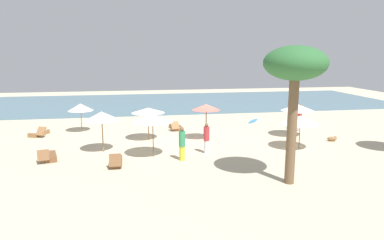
{
  "coord_description": "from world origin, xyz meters",
  "views": [
    {
      "loc": [
        -4.43,
        -21.92,
        5.61
      ],
      "look_at": [
        -0.56,
        0.96,
        1.1
      ],
      "focal_mm": 33.16,
      "sensor_mm": 36.0,
      "label": 1
    }
  ],
  "objects": [
    {
      "name": "umbrella_6",
      "position": [
        5.11,
        -3.15,
        1.73
      ],
      "size": [
        2.26,
        2.26,
        1.97
      ],
      "color": "brown",
      "rests_on": "ground_plane"
    },
    {
      "name": "umbrella_0",
      "position": [
        6.32,
        -0.29,
        1.96
      ],
      "size": [
        2.18,
        2.18,
        2.18
      ],
      "color": "brown",
      "rests_on": "ground_plane"
    },
    {
      "name": "lounger_1",
      "position": [
        -10.74,
        2.83,
        0.18
      ],
      "size": [
        1.25,
        1.78,
        0.69
      ],
      "color": "olive",
      "rests_on": "ground_plane"
    },
    {
      "name": "lounger_0",
      "position": [
        -8.84,
        -3.0,
        0.17
      ],
      "size": [
        1.0,
        1.8,
        0.67
      ],
      "color": "brown",
      "rests_on": "ground_plane"
    },
    {
      "name": "dog",
      "position": [
        7.98,
        -1.91,
        0.17
      ],
      "size": [
        0.68,
        0.42,
        0.32
      ],
      "color": "olive",
      "rests_on": "ground_plane"
    },
    {
      "name": "umbrella_3",
      "position": [
        -6.16,
        -1.89,
        2.06
      ],
      "size": [
        1.93,
        1.93,
        2.31
      ],
      "color": "olive",
      "rests_on": "ground_plane"
    },
    {
      "name": "person_2",
      "position": [
        7.32,
        1.31,
        1.03
      ],
      "size": [
        0.4,
        0.4,
        1.97
      ],
      "color": "white",
      "rests_on": "ground_plane"
    },
    {
      "name": "lounger_2",
      "position": [
        -5.36,
        -4.49,
        0.17
      ],
      "size": [
        0.61,
        1.65,
        0.74
      ],
      "color": "brown",
      "rests_on": "ground_plane"
    },
    {
      "name": "umbrella_5",
      "position": [
        -3.48,
        0.36,
        1.93
      ],
      "size": [
        2.11,
        2.11,
        2.1
      ],
      "color": "olive",
      "rests_on": "ground_plane"
    },
    {
      "name": "ground_plane",
      "position": [
        0.0,
        0.0,
        0.0
      ],
      "size": [
        60.0,
        60.0,
        0.0
      ],
      "primitive_type": "plane",
      "color": "beige"
    },
    {
      "name": "person_0",
      "position": [
        -0.45,
        -3.21,
        0.86
      ],
      "size": [
        0.41,
        0.41,
        1.71
      ],
      "color": "white",
      "rests_on": "ground_plane"
    },
    {
      "name": "umbrella_1",
      "position": [
        -3.41,
        -3.36,
        2.11
      ],
      "size": [
        2.17,
        2.17,
        2.32
      ],
      "color": "brown",
      "rests_on": "ground_plane"
    },
    {
      "name": "lounger_3",
      "position": [
        -1.39,
        3.28,
        0.18
      ],
      "size": [
        0.89,
        1.78,
        0.68
      ],
      "color": "olive",
      "rests_on": "ground_plane"
    },
    {
      "name": "umbrella_2",
      "position": [
        0.16,
        -0.19,
        2.12
      ],
      "size": [
        1.77,
        1.77,
        2.31
      ],
      "color": "brown",
      "rests_on": "ground_plane"
    },
    {
      "name": "person_1",
      "position": [
        -1.97,
        -4.28,
        0.9
      ],
      "size": [
        0.45,
        0.45,
        1.77
      ],
      "color": "yellow",
      "rests_on": "ground_plane"
    },
    {
      "name": "surfboard",
      "position": [
        5.21,
        5.17,
        0.04
      ],
      "size": [
        1.56,
        1.9,
        0.07
      ],
      "color": "#338CCC",
      "rests_on": "ground_plane"
    },
    {
      "name": "palm_0",
      "position": [
        2.15,
        -8.27,
        4.93
      ],
      "size": [
        2.6,
        2.6,
        5.86
      ],
      "color": "brown",
      "rests_on": "ground_plane"
    },
    {
      "name": "ocean_water",
      "position": [
        0.0,
        17.0,
        0.03
      ],
      "size": [
        48.0,
        16.0,
        0.06
      ],
      "primitive_type": "cube",
      "color": "slate",
      "rests_on": "ground_plane"
    },
    {
      "name": "umbrella_4",
      "position": [
        -8.05,
        3.56,
        1.76
      ],
      "size": [
        1.75,
        1.75,
        2.01
      ],
      "color": "olive",
      "rests_on": "ground_plane"
    }
  ]
}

